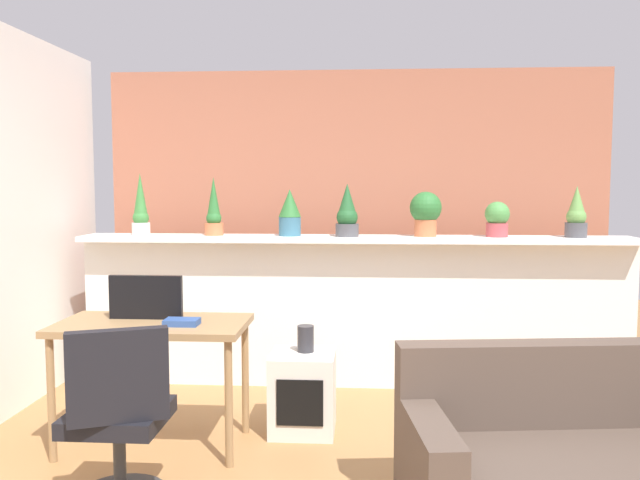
{
  "coord_description": "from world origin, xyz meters",
  "views": [
    {
      "loc": [
        0.07,
        -2.94,
        1.55
      ],
      "look_at": [
        -0.22,
        1.3,
        1.19
      ],
      "focal_mm": 36.54,
      "sensor_mm": 36.0,
      "label": 1
    }
  ],
  "objects": [
    {
      "name": "potted_plant_5",
      "position": [
        1.06,
        1.97,
        1.3
      ],
      "size": [
        0.18,
        0.18,
        0.26
      ],
      "color": "#B7474C",
      "rests_on": "plant_shelf"
    },
    {
      "name": "potted_plant_6",
      "position": [
        1.63,
        1.96,
        1.33
      ],
      "size": [
        0.16,
        0.16,
        0.38
      ],
      "color": "#4C4C51",
      "rests_on": "plant_shelf"
    },
    {
      "name": "potted_plant_2",
      "position": [
        -0.49,
        1.96,
        1.34
      ],
      "size": [
        0.17,
        0.17,
        0.35
      ],
      "color": "#386B84",
      "rests_on": "plant_shelf"
    },
    {
      "name": "potted_plant_3",
      "position": [
        -0.05,
        1.93,
        1.33
      ],
      "size": [
        0.17,
        0.17,
        0.4
      ],
      "color": "#4C4C51",
      "rests_on": "plant_shelf"
    },
    {
      "name": "side_cube_shelf",
      "position": [
        -0.31,
        1.03,
        0.25
      ],
      "size": [
        0.4,
        0.41,
        0.5
      ],
      "color": "silver",
      "rests_on": "ground"
    },
    {
      "name": "plant_shelf",
      "position": [
        0.0,
        1.96,
        1.14
      ],
      "size": [
        4.17,
        0.39,
        0.04
      ],
      "primitive_type": "cube",
      "color": "white",
      "rests_on": "divider_wall"
    },
    {
      "name": "office_chair",
      "position": [
        -1.07,
        -0.05,
        0.39
      ],
      "size": [
        0.51,
        0.51,
        0.91
      ],
      "color": "#262628",
      "rests_on": "ground"
    },
    {
      "name": "tv_monitor",
      "position": [
        -1.22,
        0.81,
        0.88
      ],
      "size": [
        0.44,
        0.04,
        0.26
      ],
      "primitive_type": "cube",
      "color": "black",
      "rests_on": "desk"
    },
    {
      "name": "divider_wall",
      "position": [
        0.0,
        2.0,
        0.56
      ],
      "size": [
        4.17,
        0.16,
        1.12
      ],
      "primitive_type": "cube",
      "color": "white",
      "rests_on": "ground"
    },
    {
      "name": "potted_plant_4",
      "position": [
        0.53,
        1.99,
        1.35
      ],
      "size": [
        0.24,
        0.24,
        0.34
      ],
      "color": "#C66B42",
      "rests_on": "plant_shelf"
    },
    {
      "name": "couch",
      "position": [
        1.04,
        -0.07,
        0.28
      ],
      "size": [
        1.64,
        0.94,
        0.8
      ],
      "color": "brown",
      "rests_on": "ground"
    },
    {
      "name": "brick_wall_behind",
      "position": [
        0.0,
        2.6,
        1.25
      ],
      "size": [
        4.17,
        0.1,
        2.5
      ],
      "primitive_type": "cube",
      "color": "#AD664C",
      "rests_on": "ground"
    },
    {
      "name": "potted_plant_1",
      "position": [
        -1.08,
        1.98,
        1.34
      ],
      "size": [
        0.14,
        0.14,
        0.45
      ],
      "color": "#C66B42",
      "rests_on": "plant_shelf"
    },
    {
      "name": "potted_plant_0",
      "position": [
        -1.65,
        1.97,
        1.36
      ],
      "size": [
        0.14,
        0.14,
        0.48
      ],
      "color": "silver",
      "rests_on": "plant_shelf"
    },
    {
      "name": "book_on_desk",
      "position": [
        -0.96,
        0.65,
        0.77
      ],
      "size": [
        0.19,
        0.13,
        0.04
      ],
      "primitive_type": "cube",
      "color": "#2D4C8C",
      "rests_on": "desk"
    },
    {
      "name": "desk",
      "position": [
        -1.16,
        0.73,
        0.67
      ],
      "size": [
        1.1,
        0.6,
        0.75
      ],
      "color": "#99754C",
      "rests_on": "ground"
    },
    {
      "name": "vase_on_shelf",
      "position": [
        -0.29,
        1.07,
        0.58
      ],
      "size": [
        0.1,
        0.1,
        0.17
      ],
      "primitive_type": "cylinder",
      "color": "#2D2D33",
      "rests_on": "side_cube_shelf"
    }
  ]
}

